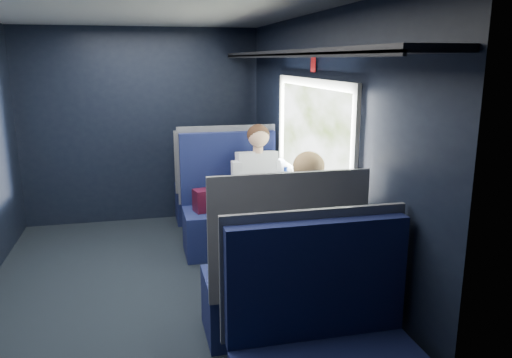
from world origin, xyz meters
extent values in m
cube|color=black|center=(0.00, 0.00, -0.01)|extent=(2.80, 4.20, 0.01)
cube|color=black|center=(1.45, 0.00, 1.15)|extent=(0.10, 4.20, 2.30)
cube|color=black|center=(0.00, 2.15, 1.15)|extent=(2.80, 0.10, 2.30)
cube|color=black|center=(0.00, -2.15, 1.15)|extent=(2.80, 0.10, 2.30)
cube|color=silver|center=(0.00, 0.00, 2.35)|extent=(2.80, 4.20, 0.10)
cube|color=beige|center=(1.38, 0.00, 1.74)|extent=(0.03, 1.84, 0.07)
cube|color=beige|center=(1.38, 0.00, 0.90)|extent=(0.03, 1.84, 0.07)
cube|color=beige|center=(1.38, -0.89, 1.32)|extent=(0.03, 0.07, 0.78)
cube|color=beige|center=(1.38, 0.89, 1.32)|extent=(0.03, 0.07, 0.78)
cube|color=black|center=(1.22, 0.00, 1.98)|extent=(0.36, 4.10, 0.04)
cube|color=black|center=(1.05, 0.00, 1.96)|extent=(0.02, 4.10, 0.03)
cube|color=red|center=(1.38, 0.00, 1.89)|extent=(0.01, 0.10, 0.12)
cylinder|color=#54565E|center=(0.88, 0.00, 0.35)|extent=(0.08, 0.08, 0.70)
cube|color=#BBBAB6|center=(1.06, 0.00, 0.72)|extent=(0.62, 1.00, 0.04)
cube|color=#0D123A|center=(0.85, 0.78, 0.23)|extent=(1.00, 0.50, 0.45)
cube|color=#0D123A|center=(0.85, 1.08, 0.82)|extent=(1.00, 0.10, 0.75)
cube|color=#54565E|center=(0.85, 1.14, 0.85)|extent=(1.04, 0.03, 0.82)
cube|color=#54565E|center=(0.85, 0.73, 0.55)|extent=(0.06, 0.40, 0.20)
cube|color=#450E23|center=(0.62, 0.81, 0.56)|extent=(0.35, 0.23, 0.22)
cylinder|color=#450E23|center=(0.62, 0.81, 0.72)|extent=(0.06, 0.13, 0.03)
cylinder|color=silver|center=(0.78, 0.66, 0.58)|extent=(0.10, 0.10, 0.27)
cylinder|color=blue|center=(0.78, 0.66, 0.75)|extent=(0.05, 0.05, 0.06)
cube|color=#0D123A|center=(0.85, -0.78, 0.23)|extent=(1.00, 0.50, 0.45)
cube|color=#0D123A|center=(0.85, -1.08, 0.82)|extent=(1.00, 0.10, 0.75)
cube|color=#54565E|center=(0.85, -1.14, 0.85)|extent=(1.04, 0.03, 0.82)
cube|color=#54565E|center=(0.85, -0.73, 0.55)|extent=(0.06, 0.40, 0.20)
cube|color=#0D123A|center=(0.85, 1.88, 0.23)|extent=(1.00, 0.40, 0.45)
cube|color=#0D123A|center=(0.85, 1.64, 0.78)|extent=(1.00, 0.10, 0.66)
cube|color=#54565E|center=(0.85, 1.59, 0.80)|extent=(1.04, 0.03, 0.72)
cube|color=#0D123A|center=(0.85, -1.64, 0.78)|extent=(1.00, 0.10, 0.66)
cube|color=#54565E|center=(0.85, -1.59, 0.80)|extent=(1.04, 0.03, 0.72)
cube|color=black|center=(1.10, 0.64, 0.53)|extent=(0.36, 0.44, 0.16)
cube|color=black|center=(1.10, 0.44, 0.23)|extent=(0.32, 0.12, 0.45)
cube|color=silver|center=(1.10, 0.80, 0.78)|extent=(0.40, 0.29, 0.53)
cylinder|color=#D8A88C|center=(1.10, 0.76, 1.06)|extent=(0.10, 0.10, 0.06)
sphere|color=#D8A88C|center=(1.10, 0.74, 1.20)|extent=(0.21, 0.21, 0.21)
sphere|color=#382114|center=(1.10, 0.76, 1.21)|extent=(0.22, 0.22, 0.22)
cube|color=silver|center=(0.88, 0.76, 0.78)|extent=(0.09, 0.12, 0.34)
cube|color=silver|center=(1.32, 0.76, 0.78)|extent=(0.09, 0.12, 0.34)
cube|color=black|center=(1.10, -0.64, 0.53)|extent=(0.36, 0.44, 0.16)
cube|color=black|center=(1.10, -0.44, 0.23)|extent=(0.32, 0.12, 0.45)
cube|color=black|center=(1.10, -0.80, 0.78)|extent=(0.40, 0.29, 0.53)
cylinder|color=#D8A88C|center=(1.10, -0.76, 1.06)|extent=(0.10, 0.10, 0.06)
sphere|color=#D8A88C|center=(1.10, -0.74, 1.20)|extent=(0.21, 0.21, 0.21)
sphere|color=tan|center=(1.10, -0.76, 1.21)|extent=(0.22, 0.22, 0.22)
cube|color=black|center=(0.88, -0.76, 0.78)|extent=(0.09, 0.12, 0.34)
cube|color=black|center=(1.32, -0.76, 0.78)|extent=(0.09, 0.12, 0.34)
cube|color=tan|center=(1.10, -0.86, 0.90)|extent=(0.26, 0.07, 0.36)
cube|color=white|center=(1.09, -0.03, 0.74)|extent=(0.81, 0.98, 0.01)
cube|color=silver|center=(1.15, 0.07, 0.75)|extent=(0.30, 0.36, 0.01)
cube|color=silver|center=(1.26, 0.07, 0.86)|extent=(0.09, 0.30, 0.21)
cube|color=black|center=(1.25, 0.07, 0.86)|extent=(0.07, 0.26, 0.17)
cylinder|color=silver|center=(1.27, 0.36, 0.83)|extent=(0.06, 0.06, 0.18)
cylinder|color=blue|center=(1.27, 0.36, 0.94)|extent=(0.04, 0.04, 0.04)
cylinder|color=white|center=(1.33, 0.36, 0.78)|extent=(0.07, 0.07, 0.09)
camera|label=1|loc=(-0.04, -3.98, 1.93)|focal=35.00mm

